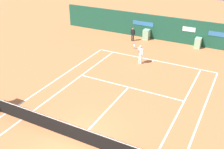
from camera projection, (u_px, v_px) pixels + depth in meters
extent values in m
plane|color=#C67042|center=(78.00, 141.00, 14.26)|extent=(80.00, 80.00, 0.00)
cube|color=white|center=(154.00, 60.00, 23.48)|extent=(10.60, 0.10, 0.01)
cube|color=white|center=(6.00, 113.00, 16.44)|extent=(0.10, 23.40, 0.01)
cube|color=white|center=(22.00, 119.00, 15.91)|extent=(0.10, 23.40, 0.01)
cube|color=white|center=(129.00, 87.00, 19.31)|extent=(8.00, 0.10, 0.01)
cube|color=white|center=(107.00, 110.00, 16.78)|extent=(0.10, 6.40, 0.01)
cube|color=white|center=(153.00, 61.00, 23.37)|extent=(0.10, 0.24, 0.01)
cube|color=black|center=(78.00, 134.00, 14.05)|extent=(12.00, 0.03, 0.95)
cube|color=white|center=(77.00, 127.00, 13.84)|extent=(12.00, 0.04, 0.06)
cube|color=#194C38|center=(173.00, 30.00, 27.10)|extent=(25.00, 0.24, 2.48)
cube|color=#2D6BA8|center=(221.00, 35.00, 24.96)|extent=(2.33, 0.02, 0.44)
cube|color=#2D6BA8|center=(143.00, 23.00, 28.17)|extent=(2.28, 0.02, 0.44)
cube|color=white|center=(189.00, 29.00, 26.17)|extent=(1.24, 0.02, 0.44)
cube|color=#8CB793|center=(146.00, 34.00, 28.04)|extent=(0.62, 0.70, 1.04)
cube|color=#8CB793|center=(198.00, 43.00, 25.88)|extent=(0.56, 0.70, 1.00)
cylinder|color=white|center=(141.00, 59.00, 22.67)|extent=(0.13, 0.13, 0.82)
cylinder|color=white|center=(139.00, 59.00, 22.79)|extent=(0.13, 0.13, 0.82)
cube|color=white|center=(141.00, 51.00, 22.41)|extent=(0.42, 0.33, 0.58)
sphere|color=beige|center=(141.00, 47.00, 22.23)|extent=(0.23, 0.23, 0.23)
cylinder|color=white|center=(143.00, 52.00, 22.27)|extent=(0.09, 0.09, 0.56)
cylinder|color=beige|center=(136.00, 49.00, 22.30)|extent=(0.29, 0.55, 0.09)
cylinder|color=black|center=(134.00, 48.00, 22.09)|extent=(0.03, 0.03, 0.22)
torus|color=#DB3838|center=(134.00, 45.00, 21.97)|extent=(0.29, 0.14, 0.30)
cylinder|color=silver|center=(134.00, 45.00, 21.97)|extent=(0.24, 0.10, 0.26)
cylinder|color=black|center=(133.00, 38.00, 27.62)|extent=(0.11, 0.11, 0.70)
cylinder|color=black|center=(132.00, 38.00, 27.67)|extent=(0.11, 0.11, 0.70)
cube|color=black|center=(133.00, 32.00, 27.37)|extent=(0.33, 0.20, 0.49)
sphere|color=#8C664C|center=(133.00, 29.00, 27.21)|extent=(0.19, 0.19, 0.19)
cylinder|color=black|center=(135.00, 33.00, 27.32)|extent=(0.07, 0.07, 0.47)
cylinder|color=black|center=(131.00, 32.00, 27.46)|extent=(0.07, 0.07, 0.47)
sphere|color=#CCE033|center=(99.00, 54.00, 24.59)|extent=(0.07, 0.07, 0.07)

